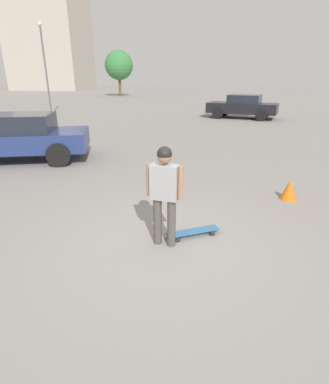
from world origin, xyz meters
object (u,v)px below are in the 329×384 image
car_parked_near (21,137)px  traffic_cone (289,190)px  person (164,188)px  car_parked_far (243,106)px  skateboard (193,232)px

car_parked_near → traffic_cone: car_parked_near is taller
person → car_parked_near: 7.03m
car_parked_far → traffic_cone: size_ratio=10.42×
skateboard → car_parked_far: 16.55m
car_parked_far → traffic_cone: 14.41m
skateboard → car_parked_near: (-4.27, -5.75, 0.71)m
car_parked_near → traffic_cone: size_ratio=9.83×
person → car_parked_far: size_ratio=0.34×
skateboard → traffic_cone: (-1.96, 2.03, 0.16)m
car_parked_near → car_parked_far: size_ratio=0.94×
person → car_parked_near: person is taller
car_parked_near → traffic_cone: bearing=146.8°
skateboard → person: bearing=9.4°
car_parked_near → traffic_cone: 8.13m
car_parked_far → person: bearing=96.8°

